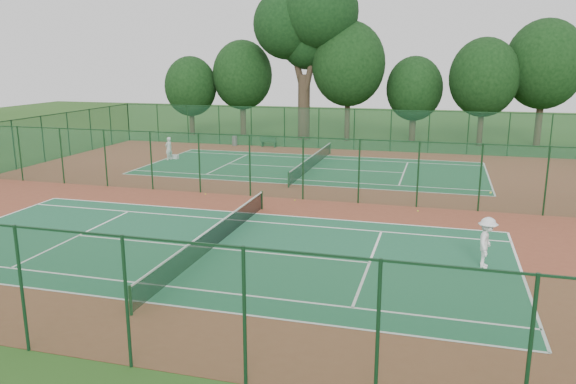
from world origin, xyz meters
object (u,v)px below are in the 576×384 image
(player_far, at_px, (169,149))
(big_tree, at_px, (306,23))
(player_near, at_px, (487,243))
(bench, at_px, (269,142))
(trash_bin, at_px, (235,141))
(kit_bag, at_px, (173,157))

(player_far, relative_size, big_tree, 0.12)
(player_near, distance_m, big_tree, 36.16)
(player_near, relative_size, player_far, 1.09)
(player_near, relative_size, bench, 1.26)
(trash_bin, xyz_separation_m, kit_bag, (-2.19, -7.72, -0.27))
(player_far, bearing_deg, trash_bin, -173.95)
(kit_bag, bearing_deg, player_near, -34.05)
(big_tree, bearing_deg, player_near, -65.15)
(kit_bag, distance_m, big_tree, 18.62)
(player_far, xyz_separation_m, trash_bin, (2.24, 8.27, -0.46))
(bench, bearing_deg, player_far, -118.46)
(big_tree, bearing_deg, player_far, -117.86)
(player_far, bearing_deg, bench, 167.67)
(trash_bin, bearing_deg, kit_bag, -105.82)
(trash_bin, bearing_deg, big_tree, 47.91)
(bench, distance_m, big_tree, 11.99)
(trash_bin, distance_m, kit_bag, 8.03)
(bench, distance_m, kit_bag, 9.37)
(player_far, distance_m, kit_bag, 0.91)
(player_far, xyz_separation_m, big_tree, (7.37, 13.95, 9.93))
(player_far, height_order, trash_bin, player_far)
(player_far, distance_m, big_tree, 18.64)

